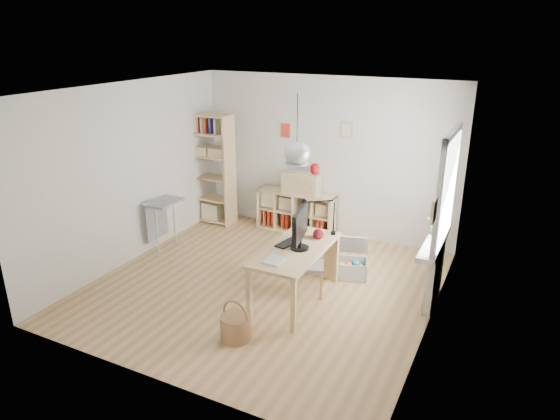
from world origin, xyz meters
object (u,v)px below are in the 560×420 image
at_px(desk, 296,255).
at_px(tall_bookshelf, 211,165).
at_px(monitor, 300,227).
at_px(chair, 309,261).
at_px(cube_shelf, 296,214).
at_px(drawer_chest, 301,183).
at_px(storage_chest, 350,264).

xyz_separation_m(desk, tall_bookshelf, (-2.59, 1.95, 0.43)).
bearing_deg(monitor, chair, 75.23).
height_order(cube_shelf, drawer_chest, drawer_chest).
relative_size(cube_shelf, chair, 1.78).
distance_m(monitor, drawer_chest, 2.38).
bearing_deg(monitor, cube_shelf, 105.03).
relative_size(desk, monitor, 2.46).
bearing_deg(tall_bookshelf, drawer_chest, 8.13).
height_order(desk, drawer_chest, drawer_chest).
bearing_deg(drawer_chest, tall_bookshelf, -174.05).
xyz_separation_m(cube_shelf, tall_bookshelf, (-1.56, -0.28, 0.79)).
distance_m(desk, tall_bookshelf, 3.27).
bearing_deg(storage_chest, desk, -129.01).
xyz_separation_m(storage_chest, drawer_chest, (-1.33, 1.20, 0.73)).
xyz_separation_m(tall_bookshelf, chair, (2.66, -1.66, -0.64)).
distance_m(desk, monitor, 0.40).
relative_size(chair, drawer_chest, 1.24).
bearing_deg(tall_bookshelf, chair, -31.95).
relative_size(desk, tall_bookshelf, 0.75).
bearing_deg(drawer_chest, chair, -64.94).
relative_size(desk, chair, 1.91).
bearing_deg(storage_chest, tall_bookshelf, 146.34).
xyz_separation_m(storage_chest, monitor, (-0.37, -0.98, 0.87)).
distance_m(desk, chair, 0.37).
relative_size(cube_shelf, tall_bookshelf, 0.70).
relative_size(desk, drawer_chest, 2.36).
xyz_separation_m(cube_shelf, monitor, (1.07, -2.22, 0.75)).
bearing_deg(cube_shelf, tall_bookshelf, -169.81).
xyz_separation_m(tall_bookshelf, monitor, (2.64, -1.94, -0.04)).
relative_size(tall_bookshelf, storage_chest, 2.93).
bearing_deg(tall_bookshelf, monitor, -36.34).
bearing_deg(storage_chest, drawer_chest, 121.95).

